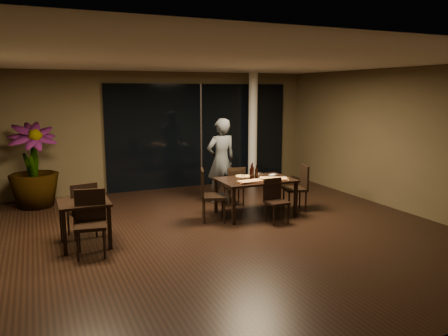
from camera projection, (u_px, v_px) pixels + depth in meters
ground at (226, 232)px, 7.87m from camera, size 8.00×8.00×0.00m
wall_back at (163, 131)px, 11.27m from camera, size 8.00×0.10×3.00m
wall_front at (407, 204)px, 3.96m from camera, size 8.00×0.10×3.00m
wall_right at (402, 140)px, 9.21m from camera, size 0.10×8.00×3.00m
ceiling at (226, 60)px, 7.35m from camera, size 8.00×8.00×0.04m
window_panel at (201, 135)px, 11.61m from camera, size 5.00×0.06×2.70m
column at (253, 129)px, 11.85m from camera, size 0.24×0.24×3.00m
main_table at (255, 183)px, 8.87m from camera, size 1.50×1.00×0.75m
side_table at (84, 209)px, 7.09m from camera, size 0.80×0.80×0.75m
chair_main_far at (235, 184)px, 9.60m from camera, size 0.45×0.45×0.88m
chair_main_near at (275, 198)px, 8.44m from camera, size 0.40×0.40×0.84m
chair_main_left at (209, 192)px, 8.47m from camera, size 0.60×0.60×1.02m
chair_main_right at (299, 185)px, 9.27m from camera, size 0.54×0.54×0.97m
chair_side_far at (83, 207)px, 7.50m from camera, size 0.54×0.54×0.97m
chair_side_near at (91, 219)px, 6.74m from camera, size 0.53×0.53×1.01m
diner at (221, 161)px, 9.84m from camera, size 0.68×0.48×1.92m
potted_plant at (33, 166)px, 9.44m from camera, size 1.18×1.18×1.84m
pizza_board_left at (250, 182)px, 8.52m from camera, size 0.51×0.28×0.01m
pizza_board_right at (273, 179)px, 8.79m from camera, size 0.69×0.56×0.01m
oblong_pizza_left at (250, 181)px, 8.52m from camera, size 0.46×0.25×0.02m
oblong_pizza_right at (273, 178)px, 8.79m from camera, size 0.58×0.47×0.02m
round_pizza at (243, 176)px, 9.08m from camera, size 0.32×0.32×0.01m
bottle_a at (251, 172)px, 8.82m from camera, size 0.07×0.07×0.30m
bottle_b at (256, 172)px, 8.89m from camera, size 0.06×0.06×0.28m
bottle_c at (252, 171)px, 8.89m from camera, size 0.07×0.07×0.33m
tumbler_left at (243, 176)px, 8.87m from camera, size 0.08×0.08×0.10m
tumbler_right at (260, 175)px, 9.03m from camera, size 0.08×0.08×0.10m
napkin_near at (282, 178)px, 8.96m from camera, size 0.19×0.12×0.01m
napkin_far at (273, 175)px, 9.28m from camera, size 0.20×0.16×0.01m
wine_glass_a at (76, 196)px, 7.11m from camera, size 0.07×0.07×0.16m
wine_glass_b at (96, 196)px, 7.06m from camera, size 0.07×0.07×0.17m
side_napkin at (90, 202)px, 6.96m from camera, size 0.21×0.16×0.01m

